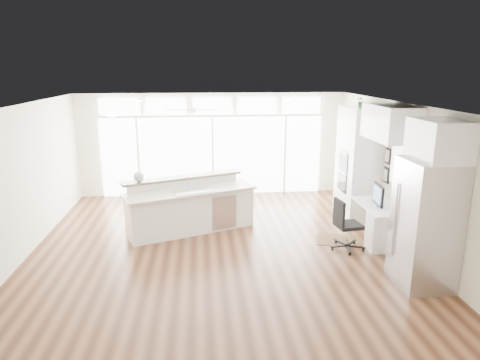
{
  "coord_description": "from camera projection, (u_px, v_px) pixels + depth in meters",
  "views": [
    {
      "loc": [
        -0.31,
        -7.25,
        3.32
      ],
      "look_at": [
        0.42,
        0.6,
        1.25
      ],
      "focal_mm": 32.0,
      "sensor_mm": 36.0,
      "label": 1
    }
  ],
  "objects": [
    {
      "name": "floor",
      "position": [
        220.0,
        255.0,
        7.85
      ],
      "size": [
        7.0,
        8.0,
        0.02
      ],
      "primitive_type": "cube",
      "color": "#402313",
      "rests_on": "ground"
    },
    {
      "name": "ceiling",
      "position": [
        218.0,
        106.0,
        7.16
      ],
      "size": [
        7.0,
        8.0,
        0.02
      ],
      "primitive_type": "cube",
      "color": "white",
      "rests_on": "wall_back"
    },
    {
      "name": "wall_back",
      "position": [
        213.0,
        145.0,
        11.36
      ],
      "size": [
        7.0,
        0.04,
        2.7
      ],
      "primitive_type": "cube",
      "color": "white",
      "rests_on": "floor"
    },
    {
      "name": "wall_front",
      "position": [
        241.0,
        306.0,
        3.65
      ],
      "size": [
        7.0,
        0.04,
        2.7
      ],
      "primitive_type": "cube",
      "color": "white",
      "rests_on": "floor"
    },
    {
      "name": "wall_left",
      "position": [
        12.0,
        189.0,
        7.19
      ],
      "size": [
        0.04,
        8.0,
        2.7
      ],
      "primitive_type": "cube",
      "color": "white",
      "rests_on": "floor"
    },
    {
      "name": "wall_right",
      "position": [
        410.0,
        179.0,
        7.82
      ],
      "size": [
        0.04,
        8.0,
        2.7
      ],
      "primitive_type": "cube",
      "color": "white",
      "rests_on": "floor"
    },
    {
      "name": "glass_wall",
      "position": [
        213.0,
        156.0,
        11.38
      ],
      "size": [
        5.8,
        0.06,
        2.08
      ],
      "primitive_type": "cube",
      "color": "white",
      "rests_on": "wall_back"
    },
    {
      "name": "transom_row",
      "position": [
        212.0,
        106.0,
        11.04
      ],
      "size": [
        5.9,
        0.06,
        0.4
      ],
      "primitive_type": "cube",
      "color": "white",
      "rests_on": "wall_back"
    },
    {
      "name": "desk_window",
      "position": [
        402.0,
        165.0,
        8.05
      ],
      "size": [
        0.04,
        0.85,
        0.85
      ],
      "primitive_type": "cube",
      "color": "white",
      "rests_on": "wall_right"
    },
    {
      "name": "ceiling_fan",
      "position": [
        192.0,
        106.0,
        9.87
      ],
      "size": [
        1.16,
        1.16,
        0.32
      ],
      "primitive_type": "cube",
      "color": "white",
      "rests_on": "ceiling"
    },
    {
      "name": "recessed_lights",
      "position": [
        218.0,
        106.0,
        7.36
      ],
      "size": [
        3.4,
        3.0,
        0.02
      ],
      "primitive_type": "cube",
      "color": "white",
      "rests_on": "ceiling"
    },
    {
      "name": "oven_cabinet",
      "position": [
        357.0,
        164.0,
        9.55
      ],
      "size": [
        0.64,
        1.2,
        2.5
      ],
      "primitive_type": "cube",
      "color": "white",
      "rests_on": "floor"
    },
    {
      "name": "desk_nook",
      "position": [
        380.0,
        224.0,
        8.32
      ],
      "size": [
        0.72,
        1.3,
        0.76
      ],
      "primitive_type": "cube",
      "color": "white",
      "rests_on": "floor"
    },
    {
      "name": "upper_cabinets",
      "position": [
        391.0,
        123.0,
        7.82
      ],
      "size": [
        0.64,
        1.3,
        0.64
      ],
      "primitive_type": "cube",
      "color": "white",
      "rests_on": "wall_right"
    },
    {
      "name": "refrigerator",
      "position": [
        426.0,
        224.0,
        6.57
      ],
      "size": [
        0.76,
        0.9,
        2.0
      ],
      "primitive_type": "cube",
      "color": "#BBBBC0",
      "rests_on": "floor"
    },
    {
      "name": "fridge_cabinet",
      "position": [
        439.0,
        140.0,
        6.25
      ],
      "size": [
        0.64,
        0.9,
        0.6
      ],
      "primitive_type": "cube",
      "color": "white",
      "rests_on": "wall_right"
    },
    {
      "name": "framed_photos",
      "position": [
        387.0,
        166.0,
        8.69
      ],
      "size": [
        0.06,
        0.22,
        0.8
      ],
      "primitive_type": "cube",
      "color": "black",
      "rests_on": "wall_right"
    },
    {
      "name": "kitchen_island",
      "position": [
        191.0,
        206.0,
        8.88
      ],
      "size": [
        2.91,
        1.94,
        1.08
      ],
      "primitive_type": "cube",
      "rotation": [
        0.0,
        0.0,
        0.37
      ],
      "color": "white",
      "rests_on": "floor"
    },
    {
      "name": "rug",
      "position": [
        339.0,
        240.0,
        8.5
      ],
      "size": [
        0.99,
        0.83,
        0.01
      ],
      "primitive_type": "cube",
      "rotation": [
        0.0,
        0.0,
        -0.27
      ],
      "color": "#3A2512",
      "rests_on": "floor"
    },
    {
      "name": "office_chair",
      "position": [
        349.0,
        225.0,
        7.97
      ],
      "size": [
        0.57,
        0.54,
        0.98
      ],
      "primitive_type": "cube",
      "rotation": [
        0.0,
        0.0,
        0.14
      ],
      "color": "black",
      "rests_on": "floor"
    },
    {
      "name": "fishbowl",
      "position": [
        139.0,
        177.0,
        8.65
      ],
      "size": [
        0.28,
        0.28,
        0.22
      ],
      "primitive_type": "sphere",
      "rotation": [
        0.0,
        0.0,
        0.34
      ],
      "color": "silver",
      "rests_on": "kitchen_island"
    },
    {
      "name": "monitor",
      "position": [
        378.0,
        195.0,
        8.16
      ],
      "size": [
        0.14,
        0.53,
        0.44
      ],
      "primitive_type": "cube",
      "rotation": [
        0.0,
        0.0,
        -0.09
      ],
      "color": "black",
      "rests_on": "desk_nook"
    },
    {
      "name": "keyboard",
      "position": [
        369.0,
        205.0,
        8.2
      ],
      "size": [
        0.16,
        0.32,
        0.02
      ],
      "primitive_type": "cube",
      "rotation": [
        0.0,
        0.0,
        -0.15
      ],
      "color": "white",
      "rests_on": "desk_nook"
    },
    {
      "name": "potted_plant",
      "position": [
        362.0,
        102.0,
        9.2
      ],
      "size": [
        0.26,
        0.28,
        0.21
      ],
      "primitive_type": "imported",
      "rotation": [
        0.0,
        0.0,
        -0.07
      ],
      "color": "#245022",
      "rests_on": "oven_cabinet"
    }
  ]
}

